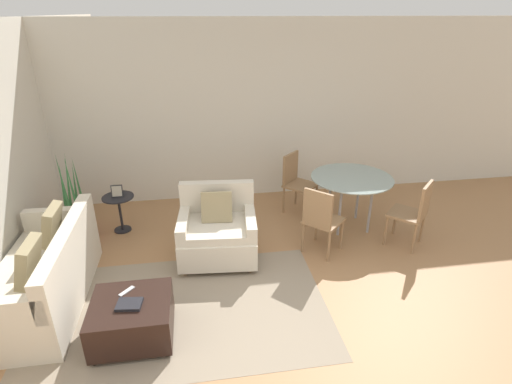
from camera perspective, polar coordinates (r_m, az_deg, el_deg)
ground_plane at (r=3.96m, az=5.25°, el=-20.94°), size 20.00×20.00×0.00m
wall_back at (r=6.31m, az=-1.80°, el=11.25°), size 12.00×0.06×2.75m
area_rug at (r=4.36m, az=-10.46°, el=-16.22°), size 2.98×1.83×0.01m
couch at (r=4.75m, az=-27.96°, el=-10.70°), size 0.82×1.77×0.91m
armchair at (r=4.93m, az=-5.50°, el=-5.68°), size 0.99×0.88×0.89m
ottoman at (r=4.04m, az=-17.24°, el=-16.82°), size 0.72×0.67×0.40m
book_stack at (r=3.88m, az=-17.65°, el=-15.05°), size 0.24×0.19×0.03m
tv_remote_primary at (r=4.06m, az=-17.99°, el=-13.32°), size 0.14×0.15×0.01m
potted_plant at (r=5.91m, az=-24.22°, el=-3.65°), size 0.44×0.44×1.23m
side_table at (r=5.78m, az=-18.94°, el=-2.01°), size 0.42×0.42×0.52m
picture_frame at (r=5.69m, az=-19.26°, el=0.12°), size 0.15×0.07×0.17m
dining_table at (r=5.61m, az=13.47°, el=1.27°), size 1.11×1.11×0.76m
dining_chair_near_left at (r=4.95m, az=9.23°, el=-3.58°), size 0.59×0.59×0.90m
dining_chair_near_right at (r=5.44m, az=21.74°, el=-2.41°), size 0.59×0.59×0.90m
dining_chair_far_left at (r=6.02m, az=5.71°, el=1.87°), size 0.59×0.59×0.90m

